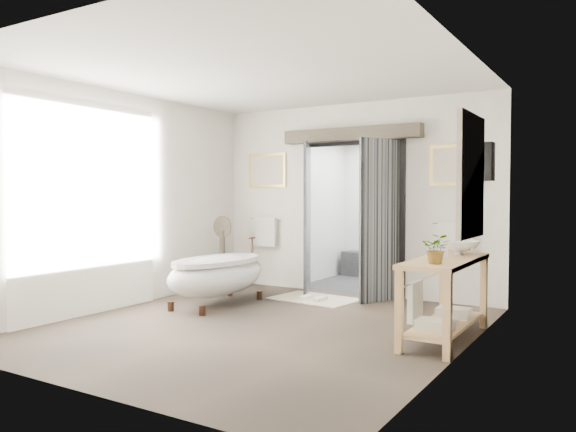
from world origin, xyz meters
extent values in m
plane|color=brown|center=(0.00, 0.00, 0.00)|extent=(5.00, 5.00, 0.00)
cube|color=white|center=(0.00, -2.50, 1.45)|extent=(4.50, 0.02, 2.90)
cube|color=white|center=(-2.25, 0.00, 1.45)|extent=(0.02, 5.00, 2.90)
cube|color=white|center=(2.25, 0.00, 1.45)|extent=(0.02, 5.00, 2.90)
cube|color=white|center=(-1.52, 2.50, 1.45)|extent=(1.45, 0.02, 2.90)
cube|color=white|center=(1.52, 2.50, 1.45)|extent=(1.45, 0.02, 2.90)
cube|color=white|center=(0.00, 2.50, 2.60)|extent=(1.60, 0.02, 0.60)
cube|color=silver|center=(0.00, 0.00, 2.90)|extent=(4.50, 5.00, 0.02)
cube|color=white|center=(-2.20, -0.60, 1.35)|extent=(0.02, 2.20, 2.70)
cube|color=gray|center=(2.23, 0.50, 1.70)|extent=(0.05, 0.95, 1.25)
cube|color=silver|center=(2.19, 0.50, 1.70)|extent=(0.01, 0.80, 1.10)
cube|color=black|center=(2.13, 1.55, 1.90)|extent=(0.20, 0.20, 0.45)
sphere|color=#FFCC8C|center=(2.13, 1.55, 1.90)|extent=(0.10, 0.10, 0.10)
cube|color=#252527|center=(0.00, 3.50, 0.01)|extent=(2.20, 2.00, 0.01)
cube|color=silver|center=(0.00, 3.50, 2.50)|extent=(2.20, 2.00, 0.02)
cube|color=white|center=(0.00, 4.50, 1.25)|extent=(2.20, 0.02, 2.50)
cube|color=white|center=(-1.10, 3.50, 1.25)|extent=(0.02, 2.00, 2.50)
cube|color=white|center=(1.10, 3.50, 1.25)|extent=(0.02, 2.00, 2.50)
cube|color=#252527|center=(0.00, 4.32, 0.23)|extent=(2.00, 0.35, 0.45)
cylinder|color=silver|center=(-0.40, 4.47, 1.60)|extent=(0.40, 0.03, 0.40)
cylinder|color=silver|center=(0.40, 4.47, 1.60)|extent=(0.40, 0.03, 0.40)
cube|color=black|center=(-0.80, 2.50, 1.15)|extent=(0.07, 0.10, 2.30)
cube|color=black|center=(0.80, 2.50, 1.15)|extent=(0.07, 0.10, 2.30)
cube|color=black|center=(0.00, 2.50, 2.30)|extent=(1.67, 0.10, 0.07)
cube|color=black|center=(-0.60, 2.15, 1.15)|extent=(0.37, 0.75, 2.30)
cube|color=black|center=(0.60, 2.15, 1.15)|extent=(0.37, 0.75, 2.30)
cube|color=#4C4236|center=(0.00, 2.40, 2.42)|extent=(2.20, 0.20, 0.20)
cube|color=gold|center=(-1.55, 2.48, 1.92)|extent=(0.72, 0.03, 0.57)
cube|color=silver|center=(-1.55, 2.46, 1.92)|extent=(0.62, 0.01, 0.47)
cube|color=gold|center=(1.55, 2.48, 1.92)|extent=(0.72, 0.03, 0.57)
cube|color=silver|center=(1.55, 2.46, 1.92)|extent=(0.62, 0.01, 0.47)
cylinder|color=silver|center=(-1.55, 2.44, 1.12)|extent=(0.60, 0.02, 0.02)
cube|color=silver|center=(-1.55, 2.42, 0.90)|extent=(0.42, 0.08, 0.48)
cylinder|color=silver|center=(1.55, 2.44, 1.12)|extent=(0.60, 0.02, 0.02)
cube|color=silver|center=(1.55, 2.42, 0.90)|extent=(0.42, 0.08, 0.48)
cylinder|color=#392014|center=(-1.47, 0.09, 0.06)|extent=(0.08, 0.08, 0.13)
cylinder|color=#392014|center=(-0.94, 0.09, 0.06)|extent=(0.08, 0.08, 0.13)
cylinder|color=#392014|center=(-1.47, 1.36, 0.06)|extent=(0.08, 0.08, 0.13)
cylinder|color=#392014|center=(-0.94, 1.36, 0.06)|extent=(0.08, 0.08, 0.13)
ellipsoid|color=white|center=(-1.21, 0.72, 0.41)|extent=(0.80, 1.80, 0.57)
cylinder|color=#392014|center=(-1.21, 1.55, 0.76)|extent=(0.03, 0.03, 0.23)
cube|color=tan|center=(1.75, -0.24, 0.42)|extent=(0.07, 0.07, 0.85)
cube|color=tan|center=(2.21, -0.24, 0.42)|extent=(0.07, 0.07, 0.85)
cube|color=tan|center=(1.75, 1.24, 0.42)|extent=(0.07, 0.07, 0.85)
cube|color=tan|center=(2.21, 1.24, 0.42)|extent=(0.07, 0.07, 0.85)
cube|color=tan|center=(1.98, 0.50, 0.82)|extent=(0.55, 1.60, 0.05)
cube|color=tan|center=(1.98, 0.50, 0.16)|extent=(0.45, 1.50, 0.03)
cylinder|color=silver|center=(1.71, 0.50, 0.60)|extent=(0.02, 1.40, 0.02)
cube|color=silver|center=(1.71, 0.35, 0.40)|extent=(0.06, 0.34, 0.42)
cube|color=silver|center=(1.98, 0.15, 0.23)|extent=(0.35, 0.25, 0.10)
cube|color=silver|center=(1.98, 0.85, 0.23)|extent=(0.35, 0.25, 0.10)
cube|color=#4C4236|center=(-1.94, 1.77, 0.04)|extent=(0.23, 0.23, 0.08)
cylinder|color=#4C4236|center=(-1.94, 1.77, 0.51)|extent=(0.09, 0.09, 0.87)
cylinder|color=silver|center=(-1.94, 1.79, 1.00)|extent=(0.31, 0.02, 0.31)
cylinder|color=#4C4236|center=(-1.94, 1.78, 1.00)|extent=(0.35, 0.02, 0.35)
cube|color=beige|center=(-0.26, 1.78, 0.01)|extent=(1.28, 0.93, 0.01)
cube|color=white|center=(-0.35, 1.67, 0.04)|extent=(0.11, 0.26, 0.05)
cube|color=white|center=(-0.12, 1.67, 0.04)|extent=(0.11, 0.26, 0.05)
imported|color=white|center=(2.00, 0.93, 0.93)|extent=(0.51, 0.51, 0.16)
imported|color=gray|center=(2.03, 0.00, 0.99)|extent=(0.28, 0.25, 0.29)
imported|color=gray|center=(1.93, 0.56, 0.95)|extent=(0.11, 0.11, 0.20)
imported|color=gray|center=(1.97, 1.09, 0.94)|extent=(0.15, 0.15, 0.18)
camera|label=1|loc=(3.59, -5.30, 1.51)|focal=35.00mm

